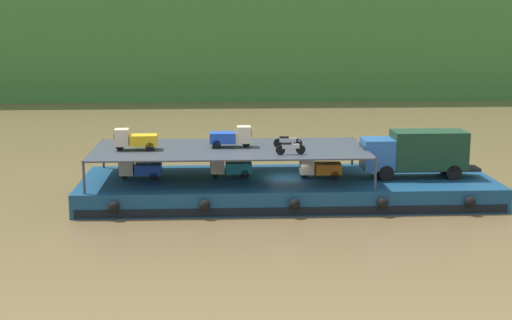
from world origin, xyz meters
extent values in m
plane|color=brown|center=(0.00, 0.00, 0.00)|extent=(400.00, 400.00, 0.00)
cube|color=navy|center=(0.00, 0.00, 0.75)|extent=(27.06, 8.76, 1.50)
cube|color=black|center=(0.00, -4.40, 0.35)|extent=(26.52, 0.06, 0.50)
sphere|color=black|center=(-10.82, -4.58, 0.85)|extent=(0.68, 0.68, 0.68)
sphere|color=black|center=(-5.41, -4.58, 0.85)|extent=(0.68, 0.68, 0.68)
sphere|color=black|center=(0.00, -4.58, 0.85)|extent=(0.68, 0.68, 0.68)
sphere|color=black|center=(5.41, -4.58, 0.85)|extent=(0.68, 0.68, 0.68)
sphere|color=black|center=(10.82, -4.58, 0.85)|extent=(0.68, 0.68, 0.68)
cube|color=#285BA3|center=(5.93, -0.33, 3.10)|extent=(2.01, 2.19, 2.00)
cube|color=#192833|center=(4.90, -0.33, 3.45)|extent=(0.06, 1.84, 0.60)
cube|color=#193823|center=(9.33, -0.34, 3.35)|extent=(4.81, 2.31, 2.50)
cube|color=black|center=(9.33, -0.34, 2.05)|extent=(6.80, 1.40, 0.20)
cylinder|color=black|center=(6.33, 0.68, 2.00)|extent=(1.00, 0.28, 1.00)
cylinder|color=black|center=(6.33, -1.34, 2.00)|extent=(1.00, 0.28, 1.00)
cylinder|color=black|center=(10.77, 0.67, 2.00)|extent=(1.00, 0.28, 1.00)
cylinder|color=black|center=(10.77, -1.35, 2.00)|extent=(1.00, 0.28, 1.00)
cylinder|color=#383D47|center=(5.05, 3.90, 2.50)|extent=(0.16, 0.16, 2.00)
cylinder|color=#383D47|center=(5.05, -3.90, 2.50)|extent=(0.16, 0.16, 2.00)
cylinder|color=#383D47|center=(-12.65, 3.90, 2.50)|extent=(0.16, 0.16, 2.00)
cylinder|color=#383D47|center=(-12.65, -3.90, 2.50)|extent=(0.16, 0.16, 2.00)
cube|color=#383D47|center=(-3.80, 0.00, 3.45)|extent=(17.86, 7.96, 0.10)
cube|color=#1E47B7|center=(-9.17, 0.13, 2.13)|extent=(1.72, 1.22, 0.70)
cube|color=#C6B793|center=(-10.57, 0.15, 2.33)|extent=(0.91, 1.01, 1.10)
cube|color=#19232D|center=(-11.04, 0.15, 2.44)|extent=(0.05, 0.85, 0.38)
cylinder|color=black|center=(-10.72, 0.15, 1.78)|extent=(0.56, 0.15, 0.56)
cylinder|color=black|center=(-8.76, 0.65, 1.78)|extent=(0.56, 0.15, 0.56)
cylinder|color=black|center=(-8.78, -0.41, 1.78)|extent=(0.56, 0.15, 0.56)
cube|color=teal|center=(-3.22, 0.42, 2.13)|extent=(1.72, 1.23, 0.70)
cube|color=beige|center=(-4.62, 0.39, 2.33)|extent=(0.92, 1.02, 1.10)
cube|color=#19232D|center=(-5.09, 0.38, 2.44)|extent=(0.06, 0.85, 0.38)
cylinder|color=black|center=(-4.77, 0.39, 1.78)|extent=(0.56, 0.15, 0.56)
cylinder|color=black|center=(-2.83, 0.96, 1.78)|extent=(0.56, 0.15, 0.56)
cylinder|color=black|center=(-2.81, -0.10, 1.78)|extent=(0.56, 0.15, 0.56)
cube|color=orange|center=(2.68, -0.23, 2.13)|extent=(1.73, 1.24, 0.70)
cube|color=beige|center=(1.28, -0.19, 2.33)|extent=(0.93, 1.02, 1.10)
cube|color=#19232D|center=(0.81, -0.18, 2.44)|extent=(0.06, 0.85, 0.38)
cylinder|color=black|center=(1.13, -0.19, 1.78)|extent=(0.56, 0.15, 0.56)
cylinder|color=black|center=(3.09, 0.29, 1.78)|extent=(0.56, 0.15, 0.56)
cylinder|color=black|center=(3.07, -0.77, 1.78)|extent=(0.56, 0.15, 0.56)
cube|color=gold|center=(-9.37, -0.22, 4.13)|extent=(1.74, 1.26, 0.70)
cube|color=beige|center=(-10.77, -0.27, 4.33)|extent=(0.94, 1.03, 1.10)
cube|color=#19232D|center=(-11.24, -0.29, 4.44)|extent=(0.07, 0.85, 0.38)
cylinder|color=black|center=(-10.92, -0.28, 3.78)|extent=(0.56, 0.16, 0.56)
cylinder|color=black|center=(-8.99, 0.32, 3.78)|extent=(0.56, 0.16, 0.56)
cylinder|color=black|center=(-8.95, -0.73, 3.78)|extent=(0.56, 0.16, 0.56)
cube|color=#1E47B7|center=(-4.26, 0.50, 4.13)|extent=(1.71, 1.22, 0.70)
cube|color=beige|center=(-2.86, 0.48, 4.33)|extent=(0.91, 1.01, 1.10)
cube|color=#19232D|center=(-2.39, 0.48, 4.44)|extent=(0.05, 0.85, 0.38)
cylinder|color=black|center=(-2.71, 0.48, 3.78)|extent=(0.56, 0.15, 0.56)
cylinder|color=black|center=(-4.66, -0.03, 3.78)|extent=(0.56, 0.15, 0.56)
cylinder|color=black|center=(-4.65, 1.03, 3.78)|extent=(0.56, 0.15, 0.56)
cylinder|color=black|center=(0.61, -2.32, 3.80)|extent=(0.61, 0.17, 0.60)
cylinder|color=black|center=(-0.68, -2.46, 3.80)|extent=(0.61, 0.17, 0.60)
cube|color=#B7B7BC|center=(-0.04, -2.39, 4.02)|extent=(1.12, 0.32, 0.28)
cube|color=black|center=(-0.29, -2.41, 4.20)|extent=(0.62, 0.26, 0.12)
cylinder|color=#B2B2B7|center=(0.51, -2.33, 4.35)|extent=(0.10, 0.55, 0.04)
cylinder|color=black|center=(0.66, -0.09, 3.80)|extent=(0.61, 0.18, 0.60)
cylinder|color=black|center=(-0.62, 0.09, 3.80)|extent=(0.61, 0.18, 0.60)
cube|color=#B7B7BC|center=(0.02, 0.00, 4.02)|extent=(1.12, 0.35, 0.28)
cube|color=black|center=(-0.23, 0.04, 4.20)|extent=(0.62, 0.28, 0.12)
cylinder|color=#B2B2B7|center=(0.57, -0.08, 4.35)|extent=(0.12, 0.55, 0.04)
camera|label=1|loc=(-4.64, -47.69, 12.08)|focal=51.87mm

